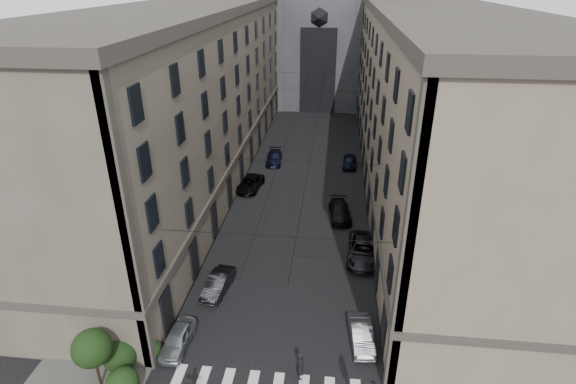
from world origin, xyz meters
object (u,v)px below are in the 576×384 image
(car_left_midfar, at_px, (250,184))
(car_left_far, at_px, (274,158))
(car_right_far, at_px, (350,161))
(car_left_near, at_px, (178,339))
(car_right_midfar, at_px, (340,211))
(pedestrian, at_px, (301,365))
(car_left_midnear, at_px, (218,283))
(car_right_near, at_px, (361,334))
(car_right_midnear, at_px, (363,250))

(car_left_midfar, relative_size, car_left_far, 1.04)
(car_right_far, bearing_deg, car_left_far, -179.33)
(car_left_near, relative_size, car_right_midfar, 0.79)
(car_right_midfar, xyz_separation_m, pedestrian, (-2.18, -19.89, 0.25))
(car_right_midfar, height_order, car_right_far, car_right_midfar)
(pedestrian, bearing_deg, car_left_midnear, 44.83)
(car_right_near, height_order, car_right_midfar, car_right_midfar)
(car_left_near, xyz_separation_m, car_right_near, (11.72, 1.68, -0.01))
(car_right_midfar, bearing_deg, car_left_midnear, -132.65)
(car_right_near, relative_size, pedestrian, 2.03)
(car_left_far, bearing_deg, car_right_far, -5.88)
(car_left_midnear, distance_m, car_right_midnear, 12.40)
(car_left_near, distance_m, car_right_far, 33.64)
(car_left_near, bearing_deg, car_right_far, 72.99)
(car_left_midnear, height_order, car_right_midnear, car_right_midnear)
(car_left_midfar, xyz_separation_m, car_left_far, (1.57, 8.18, 0.01))
(car_left_midfar, bearing_deg, car_right_near, -55.41)
(car_left_near, relative_size, car_left_midnear, 0.93)
(car_left_midnear, bearing_deg, car_right_midfar, 61.71)
(car_left_midfar, distance_m, car_right_near, 24.92)
(car_right_near, xyz_separation_m, car_right_midfar, (-1.49, 16.62, 0.06))
(car_left_midnear, distance_m, pedestrian, 10.15)
(car_left_midfar, relative_size, car_right_midfar, 1.01)
(car_left_near, xyz_separation_m, car_left_far, (1.83, 31.99, 0.03))
(car_left_midnear, bearing_deg, pedestrian, -39.51)
(car_left_far, distance_m, car_right_near, 31.88)
(car_left_near, distance_m, pedestrian, 8.21)
(pedestrian, bearing_deg, car_right_far, -3.61)
(car_left_far, bearing_deg, car_right_midfar, -62.36)
(car_right_near, height_order, car_right_far, car_right_far)
(car_right_midnear, bearing_deg, car_left_midnear, -149.06)
(car_left_near, distance_m, car_left_midfar, 23.81)
(car_left_midnear, height_order, pedestrian, pedestrian)
(car_left_midnear, distance_m, car_right_midfar, 15.39)
(car_left_near, bearing_deg, car_left_midfar, 92.15)
(car_right_far, bearing_deg, car_left_midfar, -142.15)
(pedestrian, bearing_deg, car_right_midfar, -4.13)
(car_left_midfar, bearing_deg, car_left_far, 86.31)
(car_left_near, relative_size, car_right_near, 0.98)
(car_right_midnear, distance_m, car_right_midfar, 7.13)
(car_left_near, distance_m, car_left_midnear, 5.98)
(car_right_midnear, bearing_deg, car_right_far, 96.50)
(pedestrian, bearing_deg, car_left_near, 80.93)
(car_right_near, height_order, pedestrian, pedestrian)
(car_left_midnear, height_order, car_right_far, car_right_far)
(car_left_far, bearing_deg, car_right_midnear, -67.03)
(car_left_midnear, height_order, car_right_near, car_left_midnear)
(car_left_midfar, relative_size, car_right_midnear, 0.85)
(car_left_far, bearing_deg, car_left_midnear, -95.35)
(car_right_midnear, height_order, car_right_midfar, car_right_midnear)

